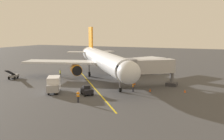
# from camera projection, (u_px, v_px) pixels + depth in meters

# --- Properties ---
(ground_plane) EXTENTS (220.00, 220.00, 0.00)m
(ground_plane) POSITION_uv_depth(u_px,v_px,m) (114.00, 77.00, 58.21)
(ground_plane) COLOR #424244
(apron_lead_in_line) EXTENTS (24.87, 31.63, 0.01)m
(apron_lead_in_line) POSITION_uv_depth(u_px,v_px,m) (90.00, 83.00, 51.51)
(apron_lead_in_line) COLOR yellow
(apron_lead_in_line) RESTS_ON ground
(airplane) EXTENTS (31.80, 34.27, 11.50)m
(airplane) POSITION_uv_depth(u_px,v_px,m) (103.00, 60.00, 56.62)
(airplane) COLOR silver
(airplane) RESTS_ON ground
(jet_bridge) EXTENTS (10.17, 8.70, 5.40)m
(jet_bridge) POSITION_uv_depth(u_px,v_px,m) (144.00, 67.00, 47.18)
(jet_bridge) COLOR #B7B7BC
(jet_bridge) RESTS_ON ground
(ground_crew_marshaller) EXTENTS (0.34, 0.45, 1.71)m
(ground_crew_marshaller) POSITION_uv_depth(u_px,v_px,m) (133.00, 87.00, 43.96)
(ground_crew_marshaller) COLOR #23232D
(ground_crew_marshaller) RESTS_ON ground
(ground_crew_wing_walker) EXTENTS (0.46, 0.46, 1.71)m
(ground_crew_wing_walker) POSITION_uv_depth(u_px,v_px,m) (60.00, 73.00, 58.10)
(ground_crew_wing_walker) COLOR #23232D
(ground_crew_wing_walker) RESTS_ON ground
(ground_crew_loader) EXTENTS (0.40, 0.26, 1.71)m
(ground_crew_loader) POSITION_uv_depth(u_px,v_px,m) (78.00, 97.00, 37.29)
(ground_crew_loader) COLOR #23232D
(ground_crew_loader) RESTS_ON ground
(belt_loader_near_nose) EXTENTS (2.80, 4.70, 2.32)m
(belt_loader_near_nose) POSITION_uv_depth(u_px,v_px,m) (13.00, 76.00, 56.13)
(belt_loader_near_nose) COLOR #9E9EA3
(belt_loader_near_nose) RESTS_ON ground
(tug_portside) EXTENTS (2.71, 2.65, 1.50)m
(tug_portside) POSITION_uv_depth(u_px,v_px,m) (87.00, 91.00, 41.91)
(tug_portside) COLOR black
(tug_portside) RESTS_ON ground
(baggage_cart_starboard_side) EXTENTS (2.93, 2.66, 1.27)m
(baggage_cart_starboard_side) POSITION_uv_depth(u_px,v_px,m) (139.00, 68.00, 68.80)
(baggage_cart_starboard_side) COLOR white
(baggage_cart_starboard_side) RESTS_ON ground
(box_truck_rear_apron) EXTENTS (4.03, 4.95, 2.62)m
(box_truck_rear_apron) POSITION_uv_depth(u_px,v_px,m) (54.00, 84.00, 43.54)
(box_truck_rear_apron) COLOR #9E9EA3
(box_truck_rear_apron) RESTS_ON ground
(safety_cone_nose_left) EXTENTS (0.32, 0.32, 0.55)m
(safety_cone_nose_left) POSITION_uv_depth(u_px,v_px,m) (150.00, 90.00, 44.26)
(safety_cone_nose_left) COLOR #F2590F
(safety_cone_nose_left) RESTS_ON ground
(safety_cone_nose_right) EXTENTS (0.32, 0.32, 0.55)m
(safety_cone_nose_right) POSITION_uv_depth(u_px,v_px,m) (185.00, 91.00, 43.58)
(safety_cone_nose_right) COLOR #F2590F
(safety_cone_nose_right) RESTS_ON ground
(safety_cone_wing_port) EXTENTS (0.32, 0.32, 0.55)m
(safety_cone_wing_port) POSITION_uv_depth(u_px,v_px,m) (135.00, 83.00, 49.75)
(safety_cone_wing_port) COLOR #F2590F
(safety_cone_wing_port) RESTS_ON ground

